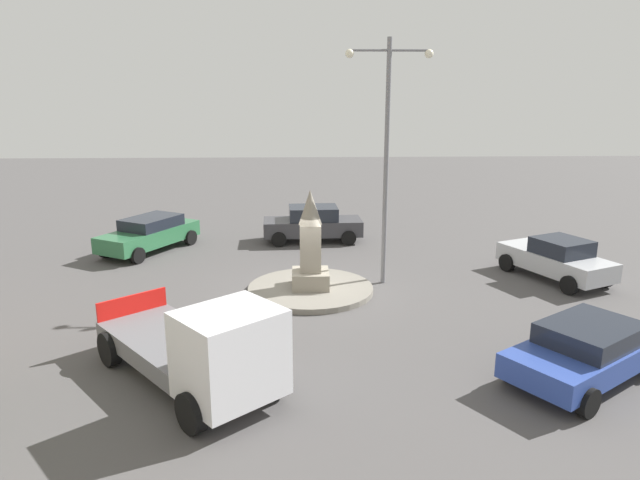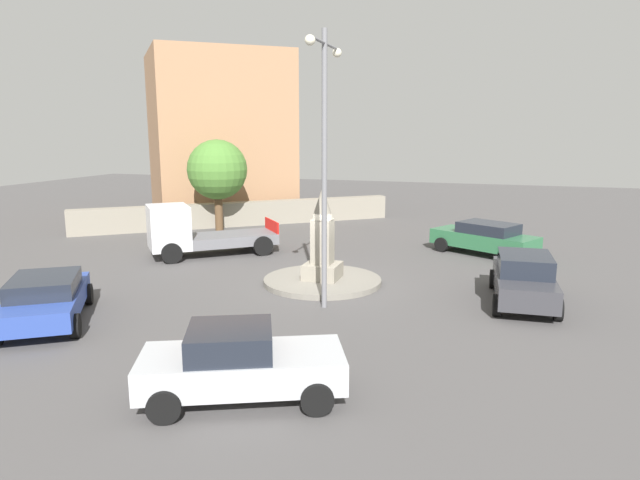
{
  "view_description": "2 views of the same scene",
  "coord_description": "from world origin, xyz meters",
  "px_view_note": "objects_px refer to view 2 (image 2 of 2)",
  "views": [
    {
      "loc": [
        -0.34,
        -17.92,
        6.44
      ],
      "look_at": [
        0.32,
        0.23,
        1.71
      ],
      "focal_mm": 32.11,
      "sensor_mm": 36.0,
      "label": 1
    },
    {
      "loc": [
        18.03,
        5.71,
        5.31
      ],
      "look_at": [
        0.77,
        0.16,
        1.72
      ],
      "focal_mm": 31.17,
      "sensor_mm": 36.0,
      "label": 2
    }
  ],
  "objects_px": {
    "car_silver_parked_left": "(240,363)",
    "car_blue_far_side": "(46,298)",
    "truck_white_waiting": "(194,233)",
    "monument": "(322,241)",
    "tree_near_wall": "(217,170)",
    "streetlamp": "(324,146)",
    "corner_building": "(219,135)",
    "car_dark_grey_approaching": "(524,278)",
    "car_green_parked_right": "(485,237)"
  },
  "relations": [
    {
      "from": "car_blue_far_side",
      "to": "car_green_parked_right",
      "type": "xyz_separation_m",
      "value": [
        -12.78,
        11.41,
        0.04
      ]
    },
    {
      "from": "streetlamp",
      "to": "corner_building",
      "type": "bearing_deg",
      "value": -143.81
    },
    {
      "from": "car_blue_far_side",
      "to": "truck_white_waiting",
      "type": "xyz_separation_m",
      "value": [
        -8.68,
        -0.38,
        0.31
      ]
    },
    {
      "from": "car_silver_parked_left",
      "to": "car_blue_far_side",
      "type": "distance_m",
      "value": 7.54
    },
    {
      "from": "car_dark_grey_approaching",
      "to": "car_green_parked_right",
      "type": "relative_size",
      "value": 0.92
    },
    {
      "from": "monument",
      "to": "streetlamp",
      "type": "xyz_separation_m",
      "value": [
        2.53,
        0.86,
        3.33
      ]
    },
    {
      "from": "monument",
      "to": "car_dark_grey_approaching",
      "type": "xyz_separation_m",
      "value": [
        0.23,
        6.64,
        -0.72
      ]
    },
    {
      "from": "car_green_parked_right",
      "to": "car_blue_far_side",
      "type": "bearing_deg",
      "value": -41.76
    },
    {
      "from": "tree_near_wall",
      "to": "monument",
      "type": "bearing_deg",
      "value": 45.31
    },
    {
      "from": "car_dark_grey_approaching",
      "to": "car_silver_parked_left",
      "type": "distance_m",
      "value": 10.13
    },
    {
      "from": "car_silver_parked_left",
      "to": "tree_near_wall",
      "type": "xyz_separation_m",
      "value": [
        -17.08,
        -9.53,
        2.48
      ]
    },
    {
      "from": "car_green_parked_right",
      "to": "truck_white_waiting",
      "type": "height_order",
      "value": "truck_white_waiting"
    },
    {
      "from": "truck_white_waiting",
      "to": "tree_near_wall",
      "type": "bearing_deg",
      "value": -161.37
    },
    {
      "from": "truck_white_waiting",
      "to": "corner_building",
      "type": "xyz_separation_m",
      "value": [
        -11.86,
        -4.96,
        3.99
      ]
    },
    {
      "from": "car_dark_grey_approaching",
      "to": "car_green_parked_right",
      "type": "distance_m",
      "value": 6.92
    },
    {
      "from": "monument",
      "to": "car_green_parked_right",
      "type": "distance_m",
      "value": 8.46
    },
    {
      "from": "streetlamp",
      "to": "corner_building",
      "type": "distance_m",
      "value": 20.86
    },
    {
      "from": "car_silver_parked_left",
      "to": "car_blue_far_side",
      "type": "relative_size",
      "value": 0.96
    },
    {
      "from": "car_dark_grey_approaching",
      "to": "car_silver_parked_left",
      "type": "bearing_deg",
      "value": -33.73
    },
    {
      "from": "streetlamp",
      "to": "monument",
      "type": "bearing_deg",
      "value": -161.28
    },
    {
      "from": "monument",
      "to": "car_silver_parked_left",
      "type": "relative_size",
      "value": 0.74
    },
    {
      "from": "car_blue_far_side",
      "to": "monument",
      "type": "bearing_deg",
      "value": 135.49
    },
    {
      "from": "car_blue_far_side",
      "to": "corner_building",
      "type": "bearing_deg",
      "value": -165.43
    },
    {
      "from": "truck_white_waiting",
      "to": "monument",
      "type": "bearing_deg",
      "value": 69.34
    },
    {
      "from": "corner_building",
      "to": "tree_near_wall",
      "type": "distance_m",
      "value": 6.82
    },
    {
      "from": "car_blue_far_side",
      "to": "corner_building",
      "type": "distance_m",
      "value": 21.65
    },
    {
      "from": "car_silver_parked_left",
      "to": "car_blue_far_side",
      "type": "xyz_separation_m",
      "value": [
        -2.43,
        -7.14,
        -0.04
      ]
    },
    {
      "from": "monument",
      "to": "corner_building",
      "type": "distance_m",
      "value": 18.66
    },
    {
      "from": "car_dark_grey_approaching",
      "to": "corner_building",
      "type": "relative_size",
      "value": 0.43
    },
    {
      "from": "corner_building",
      "to": "car_dark_grey_approaching",
      "type": "bearing_deg",
      "value": 51.22
    },
    {
      "from": "car_silver_parked_left",
      "to": "truck_white_waiting",
      "type": "xyz_separation_m",
      "value": [
        -11.11,
        -7.51,
        0.27
      ]
    },
    {
      "from": "car_dark_grey_approaching",
      "to": "car_green_parked_right",
      "type": "bearing_deg",
      "value": -168.8
    },
    {
      "from": "monument",
      "to": "tree_near_wall",
      "type": "distance_m",
      "value": 12.09
    },
    {
      "from": "monument",
      "to": "streetlamp",
      "type": "distance_m",
      "value": 4.27
    },
    {
      "from": "streetlamp",
      "to": "truck_white_waiting",
      "type": "distance_m",
      "value": 9.67
    },
    {
      "from": "car_silver_parked_left",
      "to": "car_green_parked_right",
      "type": "height_order",
      "value": "car_silver_parked_left"
    },
    {
      "from": "car_silver_parked_left",
      "to": "corner_building",
      "type": "distance_m",
      "value": 26.47
    },
    {
      "from": "car_silver_parked_left",
      "to": "car_green_parked_right",
      "type": "relative_size",
      "value": 0.92
    },
    {
      "from": "car_dark_grey_approaching",
      "to": "corner_building",
      "type": "distance_m",
      "value": 23.59
    },
    {
      "from": "streetlamp",
      "to": "corner_building",
      "type": "relative_size",
      "value": 0.81
    },
    {
      "from": "monument",
      "to": "car_blue_far_side",
      "type": "xyz_separation_m",
      "value": [
        6.23,
        -6.12,
        -0.8
      ]
    },
    {
      "from": "monument",
      "to": "car_blue_far_side",
      "type": "distance_m",
      "value": 8.77
    },
    {
      "from": "truck_white_waiting",
      "to": "car_silver_parked_left",
      "type": "bearing_deg",
      "value": 34.08
    },
    {
      "from": "car_dark_grey_approaching",
      "to": "truck_white_waiting",
      "type": "xyz_separation_m",
      "value": [
        -2.68,
        -13.14,
        0.23
      ]
    },
    {
      "from": "streetlamp",
      "to": "car_green_parked_right",
      "type": "relative_size",
      "value": 1.71
    },
    {
      "from": "car_silver_parked_left",
      "to": "tree_near_wall",
      "type": "height_order",
      "value": "tree_near_wall"
    },
    {
      "from": "car_green_parked_right",
      "to": "corner_building",
      "type": "xyz_separation_m",
      "value": [
        -7.75,
        -16.75,
        4.26
      ]
    },
    {
      "from": "car_dark_grey_approaching",
      "to": "car_green_parked_right",
      "type": "height_order",
      "value": "car_dark_grey_approaching"
    },
    {
      "from": "monument",
      "to": "tree_near_wall",
      "type": "height_order",
      "value": "tree_near_wall"
    },
    {
      "from": "car_dark_grey_approaching",
      "to": "car_blue_far_side",
      "type": "bearing_deg",
      "value": -64.83
    }
  ]
}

